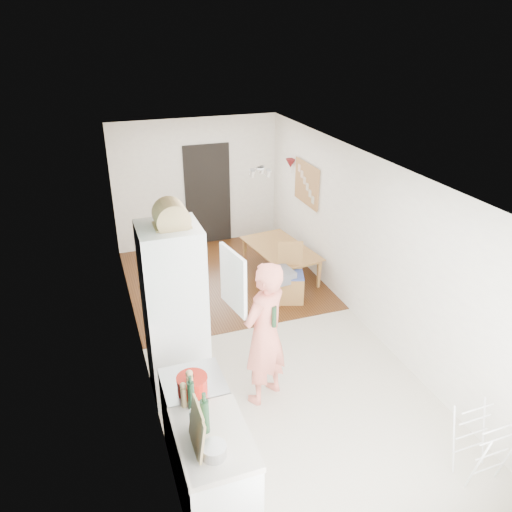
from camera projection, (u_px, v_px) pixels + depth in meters
room_shell at (257, 257)px, 6.63m from camera, size 3.20×7.00×2.50m
floor at (257, 335)px, 7.17m from camera, size 3.20×7.00×0.01m
wood_floor_overlay at (222, 278)px, 8.74m from camera, size 3.20×3.30×0.01m
sage_wall_panel at (159, 315)px, 4.19m from camera, size 0.02×3.00×1.30m
tile_splashback at (178, 423)px, 4.02m from camera, size 0.02×1.90×0.50m
doorway_recess at (208, 195)px, 9.77m from camera, size 0.90×0.04×2.00m
base_cabinet at (215, 477)px, 4.42m from camera, size 0.60×0.90×0.86m
worktop at (213, 438)px, 4.22m from camera, size 0.62×0.92×0.06m
range_cooker at (196, 418)px, 5.05m from camera, size 0.60×0.60×0.88m
cooker_top at (193, 382)px, 4.86m from camera, size 0.60×0.60×0.04m
fridge_housing at (175, 314)px, 5.66m from camera, size 0.66×0.66×2.15m
fridge_door at (233, 280)px, 5.39m from camera, size 0.14×0.56×0.70m
fridge_interior at (200, 273)px, 5.55m from camera, size 0.02×0.52×0.66m
pinboard at (307, 184)px, 8.60m from camera, size 0.03×0.90×0.70m
pinboard_frame at (306, 184)px, 8.59m from camera, size 0.00×0.94×0.74m
wall_sconce at (290, 163)px, 9.06m from camera, size 0.18×0.18×0.16m
person at (265, 322)px, 5.56m from camera, size 0.91×0.82×2.10m
dining_table at (282, 263)px, 8.77m from camera, size 0.90×1.39×0.46m
dining_chair at (291, 274)px, 7.87m from camera, size 0.51×0.51×0.95m
stool at (279, 291)px, 7.94m from camera, size 0.36×0.36×0.39m
grey_drape at (280, 275)px, 7.81m from camera, size 0.44×0.44×0.18m
drying_rack at (481, 447)px, 4.81m from camera, size 0.39×0.35×0.75m
bread_bin at (171, 217)px, 5.17m from camera, size 0.44×0.43×0.20m
red_casserole at (192, 385)px, 4.67m from camera, size 0.35×0.35×0.17m
steel_pan at (214, 451)px, 3.99m from camera, size 0.24×0.24×0.10m
held_bottle at (274, 317)px, 5.42m from camera, size 0.05×0.05×0.25m
bottle_a at (205, 416)px, 4.18m from camera, size 0.09×0.09×0.33m
bottle_b at (191, 395)px, 4.45m from camera, size 0.08×0.08×0.28m
bottle_c at (194, 420)px, 4.23m from camera, size 0.10×0.10×0.20m
pepper_mill_front at (184, 397)px, 4.48m from camera, size 0.06×0.06×0.21m
pepper_mill_back at (190, 387)px, 4.59m from camera, size 0.07×0.07×0.24m
chopping_boards at (197, 429)px, 3.99m from camera, size 0.08×0.31×0.42m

